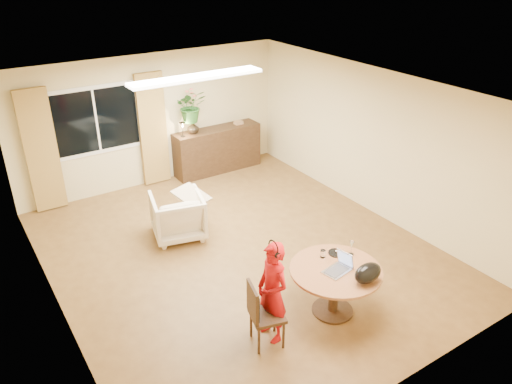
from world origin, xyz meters
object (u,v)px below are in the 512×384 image
(dining_table, at_px, (335,278))
(child, at_px, (273,292))
(dining_chair, at_px, (267,314))
(armchair, at_px, (178,216))
(sideboard, at_px, (217,150))

(dining_table, bearing_deg, child, 176.16)
(dining_table, xyz_separation_m, dining_chair, (-1.06, 0.00, -0.09))
(dining_table, xyz_separation_m, armchair, (-0.88, 2.89, -0.15))
(dining_table, xyz_separation_m, sideboard, (1.01, 4.92, -0.06))
(dining_table, bearing_deg, dining_chair, 179.86)
(dining_chair, distance_m, sideboard, 5.33)
(dining_table, relative_size, armchair, 1.42)
(child, height_order, armchair, child)
(dining_chair, bearing_deg, armchair, 101.66)
(dining_chair, bearing_deg, child, 43.06)
(dining_table, bearing_deg, armchair, 106.97)
(armchair, bearing_deg, sideboard, -119.23)
(sideboard, bearing_deg, armchair, -133.09)
(child, height_order, sideboard, child)
(dining_table, bearing_deg, sideboard, 78.38)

